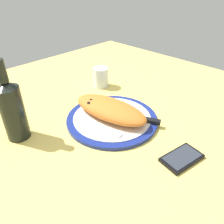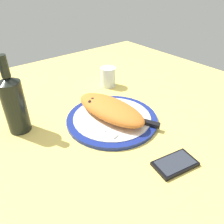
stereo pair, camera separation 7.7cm
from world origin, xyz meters
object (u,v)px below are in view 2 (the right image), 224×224
Objects in this scene: knife at (138,120)px; wine_bottle at (14,103)px; smartphone at (175,164)px; fork at (102,129)px; plate at (112,119)px; calzone at (110,109)px; water_glass at (108,78)px.

wine_bottle is (-23.13, -32.43, 8.12)cm from knife.
smartphone is at bearing 32.23° from wine_bottle.
fork is at bearing 46.17° from wine_bottle.
wine_bottle is (-43.03, -27.12, 9.66)cm from smartphone.
plate is 8.36cm from fork.
smartphone is at bearing -0.59° from calzone.
water_glass reaches higher than plate.
smartphone is 51.77cm from wine_bottle.
water_glass is (-50.88, 16.60, 3.27)cm from smartphone.
calzone is (-1.06, 0.13, 3.61)cm from plate.
fork is at bearing -163.27° from smartphone.
smartphone is at bearing -0.35° from plate.
fork is (4.91, -7.47, -2.58)cm from calzone.
fork is 0.74× the size of knife.
calzone is 29.04cm from smartphone.
plate is 1.54× the size of knife.
wine_bottle reaches higher than smartphone.
knife reaches higher than smartphone.
knife is 0.81× the size of wine_bottle.
knife is 1.60× the size of smartphone.
water_glass is at bearing 138.63° from fork.
knife is at bearing 72.28° from fork.
plate is at bearing -35.36° from water_glass.
water_glass reaches higher than calzone.
wine_bottle reaches higher than plate.
plate is 3.66× the size of water_glass.
wine_bottle reaches higher than water_glass.
knife is at bearing 33.22° from plate.
knife is (3.99, 12.48, 0.29)cm from fork.
plate is at bearing -146.78° from knife.
plate is 28.56cm from water_glass.
calzone is 1.17× the size of wine_bottle.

